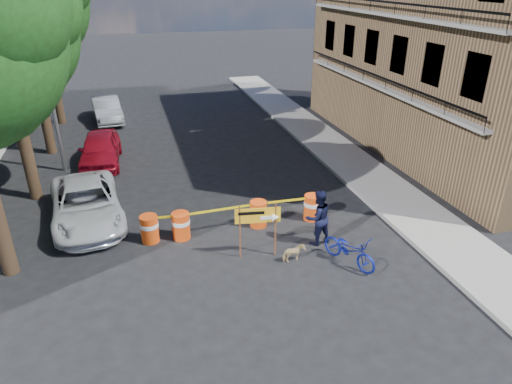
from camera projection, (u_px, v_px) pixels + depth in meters
ground at (260, 273)px, 12.95m from camera, size 120.00×120.00×0.00m
sidewalk_east at (359, 169)px, 19.65m from camera, size 2.40×40.00×0.15m
apartment_building at (469, 16)px, 20.24m from camera, size 8.00×16.00×12.00m
tree_mid_a at (1, 31)px, 14.77m from camera, size 5.25×5.00×8.68m
tree_mid_b at (23, 0)px, 18.80m from camera, size 5.67×5.40×9.62m
tree_far at (41, 6)px, 23.35m from camera, size 5.04×4.80×8.84m
streetlamp at (47, 67)px, 17.84m from camera, size 1.25×0.18×8.00m
barrel_far_left at (149, 228)px, 14.31m from camera, size 0.58×0.58×0.90m
barrel_mid_left at (181, 225)px, 14.49m from camera, size 0.58×0.58×0.90m
barrel_mid_right at (258, 213)px, 15.21m from camera, size 0.58×0.58×0.90m
barrel_far_right at (312, 207)px, 15.63m from camera, size 0.58×0.58×0.90m
detour_sign at (263, 219)px, 13.24m from camera, size 1.33×0.35×1.72m
pedestrian at (318, 217)px, 14.06m from camera, size 0.99×0.83×1.81m
bicycle at (351, 236)px, 13.00m from camera, size 0.99×1.15×1.84m
dog at (294, 253)px, 13.38m from camera, size 0.69×0.40×0.55m
suv_white at (86, 204)px, 15.40m from camera, size 2.75×5.02×1.33m
sedan_red at (100, 149)px, 20.11m from camera, size 1.87×4.18×1.40m
sedan_silver at (107, 109)px, 26.10m from camera, size 1.89×4.22×1.34m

